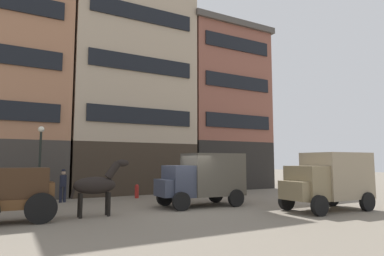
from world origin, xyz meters
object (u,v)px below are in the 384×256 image
Objects in this scene: draft_horse at (97,185)px; delivery_truck_far at (203,177)px; streetlamp_curbside at (40,153)px; pedestrian_officer at (63,184)px; fire_hydrant_curbside at (137,191)px; cargo_wagon at (15,191)px; delivery_truck_near at (328,179)px.

draft_horse is 0.53× the size of delivery_truck_far.
streetlamp_curbside is (-7.11, 5.16, 1.25)m from delivery_truck_far.
delivery_truck_far is 1.07× the size of streetlamp_curbside.
draft_horse is 5.59m from pedestrian_officer.
pedestrian_officer reaches higher than fire_hydrant_curbside.
fire_hydrant_curbside is (3.72, 5.61, -0.84)m from draft_horse.
delivery_truck_far is 8.87m from streetlamp_curbside.
draft_horse is at bearing -0.03° from cargo_wagon.
delivery_truck_near is at bearing -38.96° from streetlamp_curbside.
delivery_truck_far is (5.38, 0.56, 0.15)m from draft_horse.
delivery_truck_near reaches higher than draft_horse.
pedestrian_officer is (-0.54, 5.56, -0.29)m from draft_horse.
draft_horse is 1.31× the size of pedestrian_officer.
draft_horse is 5.41m from delivery_truck_far.
delivery_truck_near is (9.65, -3.49, 0.15)m from draft_horse.
delivery_truck_near is 1.07× the size of streetlamp_curbside.
streetlamp_curbside is at bearing 78.00° from cargo_wagon.
streetlamp_curbside is 4.96× the size of fire_hydrant_curbside.
cargo_wagon is 1.26× the size of draft_horse.
pedestrian_officer is (-5.91, 5.00, -0.44)m from delivery_truck_far.
streetlamp_curbside is at bearing 141.04° from delivery_truck_near.
streetlamp_curbside is at bearing 144.03° from delivery_truck_far.
delivery_truck_near is at bearing -43.42° from delivery_truck_far.
draft_horse is at bearing -123.54° from fire_hydrant_curbside.
delivery_truck_far is at bearing 5.90° from draft_horse.
streetlamp_curbside reaches higher than pedestrian_officer.
delivery_truck_near is at bearing -19.87° from draft_horse.
draft_horse is 6.78m from fire_hydrant_curbside.
draft_horse is 10.26m from delivery_truck_near.
delivery_truck_near is 14.69m from streetlamp_curbside.
delivery_truck_near is 10.91m from fire_hydrant_curbside.
fire_hydrant_curbside is (5.45, -0.11, -2.24)m from streetlamp_curbside.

